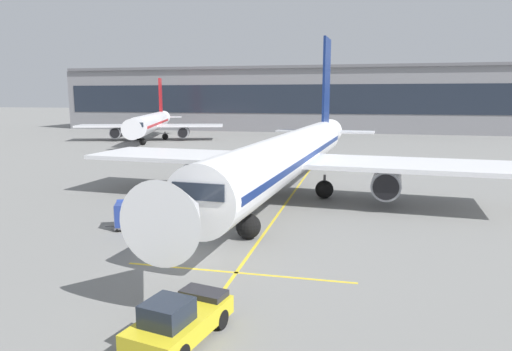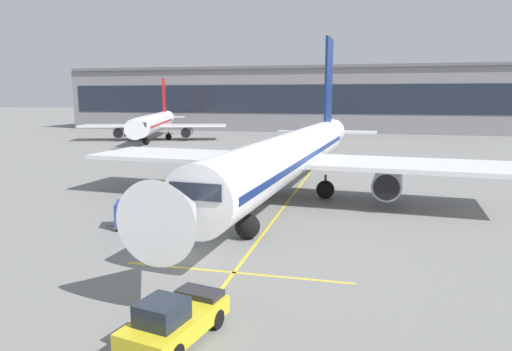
# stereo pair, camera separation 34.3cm
# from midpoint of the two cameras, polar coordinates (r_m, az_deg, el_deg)

# --- Properties ---
(ground_plane) EXTENTS (600.00, 600.00, 0.00)m
(ground_plane) POSITION_cam_midpoint_polar(r_m,az_deg,el_deg) (26.13, -8.31, -10.05)
(ground_plane) COLOR slate
(parked_airplane) EXTENTS (37.19, 46.87, 15.83)m
(parked_airplane) POSITION_cam_midpoint_polar(r_m,az_deg,el_deg) (39.67, 4.76, 2.57)
(parked_airplane) COLOR white
(parked_airplane) RESTS_ON ground
(belt_loader) EXTENTS (5.02, 3.62, 3.48)m
(belt_loader) POSITION_cam_midpoint_polar(r_m,az_deg,el_deg) (33.71, -5.00, -3.79)
(belt_loader) COLOR gold
(belt_loader) RESTS_ON ground
(baggage_cart_lead) EXTENTS (2.82, 2.23, 1.91)m
(baggage_cart_lead) POSITION_cam_midpoint_polar(r_m,az_deg,el_deg) (32.24, -10.58, -4.42)
(baggage_cart_lead) COLOR #515156
(baggage_cart_lead) RESTS_ON ground
(baggage_cart_second) EXTENTS (2.82, 2.23, 1.91)m
(baggage_cart_second) POSITION_cam_midpoint_polar(r_m,az_deg,el_deg) (32.22, -15.05, -4.60)
(baggage_cart_second) COLOR #515156
(baggage_cart_second) RESTS_ON ground
(pushback_tug) EXTENTS (2.96, 4.74, 1.83)m
(pushback_tug) POSITION_cam_midpoint_polar(r_m,az_deg,el_deg) (17.71, -9.55, -17.22)
(pushback_tug) COLOR gold
(pushback_tug) RESTS_ON ground
(ground_crew_by_loader) EXTENTS (0.55, 0.35, 1.74)m
(ground_crew_by_loader) POSITION_cam_midpoint_polar(r_m,az_deg,el_deg) (32.70, -4.29, -4.08)
(ground_crew_by_loader) COLOR black
(ground_crew_by_loader) RESTS_ON ground
(ground_crew_by_carts) EXTENTS (0.33, 0.56, 1.74)m
(ground_crew_by_carts) POSITION_cam_midpoint_polar(r_m,az_deg,el_deg) (31.70, -13.72, -4.79)
(ground_crew_by_carts) COLOR #333847
(ground_crew_by_carts) RESTS_ON ground
(safety_cone_engine_keepout) EXTENTS (0.54, 0.54, 0.62)m
(safety_cone_engine_keepout) POSITION_cam_midpoint_polar(r_m,az_deg,el_deg) (42.05, -4.40, -1.93)
(safety_cone_engine_keepout) COLOR black
(safety_cone_engine_keepout) RESTS_ON ground
(safety_cone_wingtip) EXTENTS (0.70, 0.70, 0.79)m
(safety_cone_wingtip) POSITION_cam_midpoint_polar(r_m,az_deg,el_deg) (37.04, -8.84, -3.49)
(safety_cone_wingtip) COLOR black
(safety_cone_wingtip) RESTS_ON ground
(apron_guidance_line_lead_in) EXTENTS (0.20, 110.00, 0.01)m
(apron_guidance_line_lead_in) POSITION_cam_midpoint_polar(r_m,az_deg,el_deg) (39.51, 4.32, -3.13)
(apron_guidance_line_lead_in) COLOR yellow
(apron_guidance_line_lead_in) RESTS_ON ground
(apron_guidance_line_stop_bar) EXTENTS (12.00, 0.20, 0.01)m
(apron_guidance_line_stop_bar) POSITION_cam_midpoint_polar(r_m,az_deg,el_deg) (23.81, -2.21, -11.96)
(apron_guidance_line_stop_bar) COLOR yellow
(apron_guidance_line_stop_bar) RESTS_ON ground
(terminal_building) EXTENTS (116.06, 21.07, 16.25)m
(terminal_building) POSITION_cam_midpoint_polar(r_m,az_deg,el_deg) (124.68, 3.97, 9.44)
(terminal_building) COLOR gray
(terminal_building) RESTS_ON ground
(distant_airplane) EXTENTS (29.57, 37.91, 12.97)m
(distant_airplane) POSITION_cam_midpoint_polar(r_m,az_deg,el_deg) (95.93, -12.45, 6.35)
(distant_airplane) COLOR white
(distant_airplane) RESTS_ON ground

